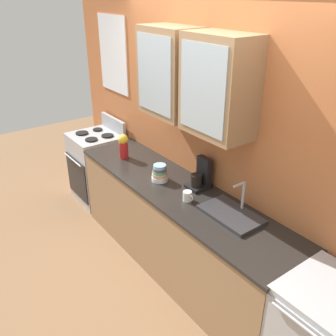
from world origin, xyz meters
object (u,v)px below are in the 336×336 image
object	(u,v)px
vase	(123,146)
cup_near_sink	(187,196)
stove_range	(98,166)
sink_faucet	(231,214)
bowl_stack	(160,173)
coffee_maker	(201,177)

from	to	relation	value
vase	cup_near_sink	distance (m)	1.12
stove_range	sink_faucet	size ratio (longest dim) A/B	2.09
sink_faucet	bowl_stack	size ratio (longest dim) A/B	3.14
bowl_stack	cup_near_sink	xyz separation A→B (m)	(0.45, -0.02, -0.03)
sink_faucet	cup_near_sink	size ratio (longest dim) A/B	4.49
stove_range	bowl_stack	size ratio (longest dim) A/B	6.57
stove_range	sink_faucet	xyz separation A→B (m)	(2.33, 0.09, 0.46)
bowl_stack	vase	world-z (taller)	vase
vase	coffee_maker	size ratio (longest dim) A/B	0.94
cup_near_sink	sink_faucet	bearing A→B (deg)	19.31
stove_range	vase	world-z (taller)	vase
coffee_maker	stove_range	bearing A→B (deg)	-173.69
sink_faucet	bowl_stack	bearing A→B (deg)	-172.34
stove_range	cup_near_sink	size ratio (longest dim) A/B	9.40
bowl_stack	vase	distance (m)	0.66
stove_range	vase	bearing A→B (deg)	-3.14
bowl_stack	sink_faucet	bearing A→B (deg)	7.66
stove_range	coffee_maker	xyz separation A→B (m)	(1.81, 0.20, 0.55)
stove_range	cup_near_sink	bearing A→B (deg)	-1.61
sink_faucet	vase	xyz separation A→B (m)	(-1.51, -0.13, 0.12)
bowl_stack	coffee_maker	bearing A→B (deg)	34.82
bowl_stack	stove_range	bearing A→B (deg)	178.86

